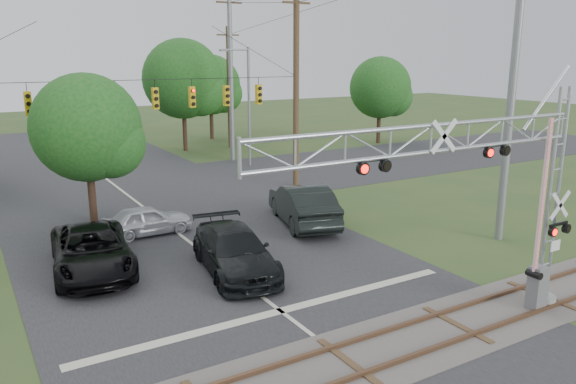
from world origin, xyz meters
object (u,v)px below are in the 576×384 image
crossing_gantry (485,185)px  sedan_silver (147,220)px  traffic_signal_span (152,97)px  streetlight (247,101)px  pickup_black (92,251)px  car_dark (234,251)px

crossing_gantry → sedan_silver: bearing=111.8°
crossing_gantry → traffic_signal_span: 18.73m
streetlight → traffic_signal_span: bearing=-141.3°
sedan_silver → streetlight: streetlight is taller
pickup_black → car_dark: (4.49, -2.72, -0.01)m
car_dark → crossing_gantry: bearing=-52.5°
car_dark → streetlight: streetlight is taller
crossing_gantry → sedan_silver: (-5.47, 13.65, -3.66)m
traffic_signal_span → pickup_black: 10.71m
car_dark → streetlight: bearing=71.2°
crossing_gantry → streetlight: 26.20m
car_dark → streetlight: (9.67, 17.98, 3.86)m
streetlight → pickup_black: bearing=-132.8°
crossing_gantry → car_dark: crossing_gantry is taller
traffic_signal_span → car_dark: size_ratio=3.45×
pickup_black → sedan_silver: pickup_black is taller
traffic_signal_span → streetlight: size_ratio=2.32×
car_dark → sedan_silver: 6.20m
crossing_gantry → pickup_black: bearing=129.6°
traffic_signal_span → car_dark: traffic_signal_span is taller
traffic_signal_span → streetlight: bearing=38.7°
traffic_signal_span → car_dark: bearing=-93.4°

